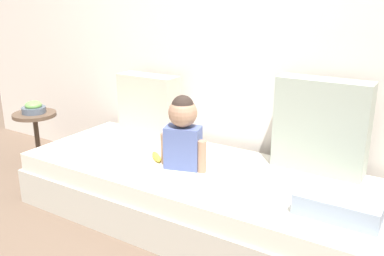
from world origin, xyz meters
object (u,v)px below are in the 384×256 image
(couch, at_px, (197,194))
(banana, at_px, (156,157))
(toddler, at_px, (183,130))
(throw_pillow_left, at_px, (149,105))
(folded_blanket, at_px, (340,203))
(side_table, at_px, (36,126))
(fruit_bowl, at_px, (34,108))
(throw_pillow_right, at_px, (321,126))

(couch, xyz_separation_m, banana, (-0.29, -0.03, 0.21))
(toddler, bearing_deg, banana, 176.69)
(couch, relative_size, throw_pillow_left, 4.99)
(couch, bearing_deg, folded_blanket, -7.20)
(throw_pillow_left, bearing_deg, side_table, -163.63)
(throw_pillow_left, distance_m, fruit_bowl, 1.02)
(throw_pillow_right, height_order, banana, throw_pillow_right)
(throw_pillow_left, relative_size, folded_blanket, 1.17)
(couch, distance_m, fruit_bowl, 1.65)
(banana, bearing_deg, toddler, -3.31)
(couch, xyz_separation_m, side_table, (-1.61, 0.06, 0.17))
(throw_pillow_left, distance_m, folded_blanket, 1.61)
(couch, bearing_deg, throw_pillow_left, 151.46)
(side_table, bearing_deg, couch, -2.30)
(toddler, bearing_deg, fruit_bowl, 175.95)
(throw_pillow_right, xyz_separation_m, folded_blanket, (0.25, -0.46, -0.23))
(throw_pillow_left, height_order, banana, throw_pillow_left)
(couch, relative_size, folded_blanket, 5.85)
(throw_pillow_left, bearing_deg, banana, -47.32)
(banana, relative_size, fruit_bowl, 0.89)
(throw_pillow_right, relative_size, toddler, 1.23)
(throw_pillow_left, xyz_separation_m, fruit_bowl, (-0.97, -0.29, -0.09))
(banana, distance_m, fruit_bowl, 1.33)
(couch, xyz_separation_m, folded_blanket, (0.89, -0.11, 0.24))
(banana, bearing_deg, folded_blanket, -3.92)
(toddler, xyz_separation_m, folded_blanket, (0.97, -0.07, -0.19))
(throw_pillow_right, height_order, side_table, throw_pillow_right)
(toddler, distance_m, side_table, 1.56)
(throw_pillow_right, xyz_separation_m, side_table, (-2.26, -0.29, -0.30))
(couch, xyz_separation_m, throw_pillow_right, (0.64, 0.35, 0.47))
(banana, relative_size, folded_blanket, 0.42)
(folded_blanket, relative_size, fruit_bowl, 2.09)
(toddler, height_order, folded_blanket, toddler)
(side_table, bearing_deg, fruit_bowl, 0.00)
(side_table, relative_size, fruit_bowl, 2.41)
(folded_blanket, relative_size, side_table, 0.87)
(throw_pillow_left, bearing_deg, fruit_bowl, -163.63)
(couch, xyz_separation_m, toddler, (-0.08, -0.04, 0.43))
(couch, height_order, banana, banana)
(toddler, distance_m, fruit_bowl, 1.55)
(couch, bearing_deg, toddler, -149.61)
(fruit_bowl, bearing_deg, throw_pillow_left, 16.37)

